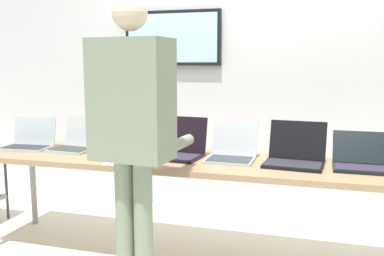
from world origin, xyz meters
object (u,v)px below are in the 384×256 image
laptop_station_0 (30,141)px  laptop_station_1 (76,142)px  laptop_station_3 (180,148)px  laptop_station_4 (232,151)px  laptop_station_5 (295,155)px  person (133,121)px  laptop_station_6 (361,160)px  workbench (201,166)px  laptop_station_2 (125,145)px

laptop_station_0 → laptop_station_1: (0.39, 0.04, 0.00)m
laptop_station_3 → laptop_station_4: 0.38m
laptop_station_3 → laptop_station_1: bearing=178.9°
laptop_station_5 → person: (-0.87, -0.66, 0.28)m
laptop_station_0 → laptop_station_5: size_ratio=0.93×
laptop_station_6 → person: size_ratio=0.20×
laptop_station_5 → laptop_station_0: bearing=-179.5°
laptop_station_1 → person: person is taller
laptop_station_6 → laptop_station_1: bearing=179.6°
workbench → person: bearing=-110.3°
laptop_station_3 → laptop_station_6: bearing=0.1°
laptop_station_1 → laptop_station_4: bearing=-0.1°
laptop_station_2 → laptop_station_0: bearing=-175.7°
workbench → person: size_ratio=1.90×
workbench → laptop_station_1: size_ratio=9.95×
laptop_station_6 → laptop_station_2: bearing=178.9°
laptop_station_0 → laptop_station_6: bearing=0.7°
person → laptop_station_3: bearing=84.6°
laptop_station_1 → laptop_station_6: bearing=-0.4°
laptop_station_6 → laptop_station_5: bearing=-178.6°
laptop_station_1 → laptop_station_5: bearing=-0.8°
workbench → person: 0.77m
laptop_station_0 → laptop_station_1: size_ratio=1.12×
laptop_station_0 → laptop_station_6: laptop_station_0 is taller
workbench → laptop_station_5: 0.65m
laptop_station_2 → laptop_station_4: size_ratio=1.20×
laptop_station_2 → laptop_station_5: size_ratio=1.02×
laptop_station_4 → laptop_station_6: 0.84m
workbench → laptop_station_3: laptop_station_3 is taller
laptop_station_2 → person: person is taller
workbench → laptop_station_0: laptop_station_0 is taller
laptop_station_1 → laptop_station_4: laptop_station_4 is taller
laptop_station_4 → laptop_station_1: bearing=179.9°
laptop_station_3 → person: (-0.06, -0.67, 0.28)m
workbench → laptop_station_2: 0.63m
workbench → person: person is taller
workbench → laptop_station_6: (1.05, 0.05, 0.10)m
laptop_station_1 → laptop_station_5: laptop_station_5 is taller
workbench → laptop_station_1: laptop_station_1 is taller
laptop_station_1 → laptop_station_3: bearing=-1.1°
workbench → laptop_station_4: bearing=16.2°
laptop_station_2 → laptop_station_6: size_ratio=1.17×
laptop_station_2 → laptop_station_6: 1.67m
laptop_station_3 → laptop_station_4: (0.38, 0.02, -0.00)m
laptop_station_4 → person: person is taller
laptop_station_6 → person: (-1.28, -0.67, 0.29)m
laptop_station_1 → laptop_station_2: 0.40m
laptop_station_1 → person: (0.79, -0.68, 0.28)m
laptop_station_5 → laptop_station_6: laptop_station_5 is taller
laptop_station_2 → laptop_station_3: 0.45m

